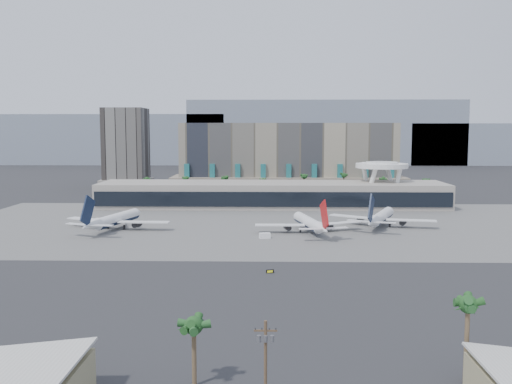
{
  "coord_description": "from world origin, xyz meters",
  "views": [
    {
      "loc": [
        -1.59,
        -170.92,
        37.71
      ],
      "look_at": [
        -6.41,
        40.0,
        14.8
      ],
      "focal_mm": 40.0,
      "sensor_mm": 36.0,
      "label": 1
    }
  ],
  "objects_px": {
    "airliner_centre": "(309,223)",
    "taxiway_sign": "(270,271)",
    "airliner_left": "(115,219)",
    "utility_pole": "(266,355)",
    "airliner_right": "(381,217)",
    "service_vehicle_b": "(265,236)",
    "service_vehicle_a": "(132,225)"
  },
  "relations": [
    {
      "from": "airliner_centre",
      "to": "taxiway_sign",
      "type": "height_order",
      "value": "airliner_centre"
    },
    {
      "from": "taxiway_sign",
      "to": "airliner_left",
      "type": "bearing_deg",
      "value": 115.79
    },
    {
      "from": "utility_pole",
      "to": "airliner_right",
      "type": "height_order",
      "value": "airliner_right"
    },
    {
      "from": "airliner_right",
      "to": "service_vehicle_b",
      "type": "bearing_deg",
      "value": -128.28
    },
    {
      "from": "service_vehicle_b",
      "to": "utility_pole",
      "type": "bearing_deg",
      "value": -101.5
    },
    {
      "from": "service_vehicle_a",
      "to": "utility_pole",
      "type": "bearing_deg",
      "value": -69.93
    },
    {
      "from": "service_vehicle_b",
      "to": "taxiway_sign",
      "type": "height_order",
      "value": "service_vehicle_b"
    },
    {
      "from": "service_vehicle_b",
      "to": "taxiway_sign",
      "type": "bearing_deg",
      "value": -99.91
    },
    {
      "from": "service_vehicle_a",
      "to": "service_vehicle_b",
      "type": "bearing_deg",
      "value": -22.41
    },
    {
      "from": "service_vehicle_a",
      "to": "taxiway_sign",
      "type": "xyz_separation_m",
      "value": [
        53.65,
        -69.81,
        -0.64
      ]
    },
    {
      "from": "airliner_centre",
      "to": "service_vehicle_a",
      "type": "xyz_separation_m",
      "value": [
        -68.35,
        9.05,
        -2.54
      ]
    },
    {
      "from": "taxiway_sign",
      "to": "service_vehicle_a",
      "type": "bearing_deg",
      "value": 111.38
    },
    {
      "from": "utility_pole",
      "to": "service_vehicle_b",
      "type": "distance_m",
      "value": 121.88
    },
    {
      "from": "utility_pole",
      "to": "taxiway_sign",
      "type": "height_order",
      "value": "utility_pole"
    },
    {
      "from": "airliner_centre",
      "to": "airliner_right",
      "type": "height_order",
      "value": "airliner_right"
    },
    {
      "from": "airliner_centre",
      "to": "airliner_right",
      "type": "relative_size",
      "value": 1.01
    },
    {
      "from": "airliner_right",
      "to": "service_vehicle_a",
      "type": "relative_size",
      "value": 9.04
    },
    {
      "from": "airliner_centre",
      "to": "taxiway_sign",
      "type": "relative_size",
      "value": 19.73
    },
    {
      "from": "airliner_left",
      "to": "service_vehicle_a",
      "type": "relative_size",
      "value": 9.55
    },
    {
      "from": "service_vehicle_b",
      "to": "taxiway_sign",
      "type": "relative_size",
      "value": 1.79
    },
    {
      "from": "utility_pole",
      "to": "service_vehicle_b",
      "type": "xyz_separation_m",
      "value": [
        -0.99,
        121.72,
        -6.17
      ]
    },
    {
      "from": "airliner_right",
      "to": "airliner_centre",
      "type": "bearing_deg",
      "value": -132.67
    },
    {
      "from": "airliner_centre",
      "to": "utility_pole",
      "type": "bearing_deg",
      "value": -108.9
    },
    {
      "from": "airliner_right",
      "to": "taxiway_sign",
      "type": "height_order",
      "value": "airliner_right"
    },
    {
      "from": "airliner_left",
      "to": "utility_pole",
      "type": "bearing_deg",
      "value": -52.85
    },
    {
      "from": "airliner_centre",
      "to": "airliner_left",
      "type": "bearing_deg",
      "value": 163.77
    },
    {
      "from": "airliner_left",
      "to": "service_vehicle_a",
      "type": "bearing_deg",
      "value": 50.33
    },
    {
      "from": "taxiway_sign",
      "to": "utility_pole",
      "type": "bearing_deg",
      "value": -106.75
    },
    {
      "from": "airliner_left",
      "to": "service_vehicle_b",
      "type": "relative_size",
      "value": 11.55
    },
    {
      "from": "utility_pole",
      "to": "taxiway_sign",
      "type": "xyz_separation_m",
      "value": [
        0.76,
        73.05,
        -6.67
      ]
    },
    {
      "from": "service_vehicle_a",
      "to": "airliner_centre",
      "type": "bearing_deg",
      "value": -7.79
    },
    {
      "from": "utility_pole",
      "to": "airliner_centre",
      "type": "distance_m",
      "value": 134.74
    }
  ]
}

